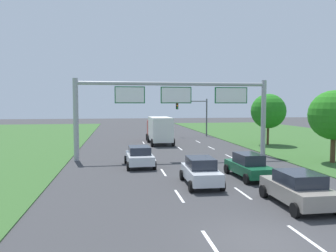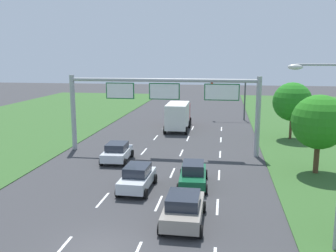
# 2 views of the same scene
# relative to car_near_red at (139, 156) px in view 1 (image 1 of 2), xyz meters

# --- Properties ---
(ground_plane) EXTENTS (200.00, 200.00, 0.00)m
(ground_plane) POSITION_rel_car_near_red_xyz_m (3.28, -14.47, -0.80)
(ground_plane) COLOR #38383A
(lane_dashes_inner_left) EXTENTS (0.14, 50.40, 0.01)m
(lane_dashes_inner_left) POSITION_rel_car_near_red_xyz_m (1.53, -8.47, -0.79)
(lane_dashes_inner_left) COLOR white
(lane_dashes_inner_left) RESTS_ON ground_plane
(lane_dashes_inner_right) EXTENTS (0.14, 50.40, 0.01)m
(lane_dashes_inner_right) POSITION_rel_car_near_red_xyz_m (5.03, -8.47, -0.79)
(lane_dashes_inner_right) COLOR white
(lane_dashes_inner_right) RESTS_ON ground_plane
(lane_dashes_slip) EXTENTS (0.14, 50.40, 0.01)m
(lane_dashes_slip) POSITION_rel_car_near_red_xyz_m (8.53, -8.47, -0.79)
(lane_dashes_slip) COLOR white
(lane_dashes_slip) RESTS_ON ground_plane
(car_near_red) EXTENTS (2.27, 4.00, 1.57)m
(car_near_red) POSITION_rel_car_near_red_xyz_m (0.00, 0.00, 0.00)
(car_near_red) COLOR silver
(car_near_red) RESTS_ON ground_plane
(car_lead_silver) EXTENTS (2.15, 4.34, 1.60)m
(car_lead_silver) POSITION_rel_car_near_red_xyz_m (6.79, -5.00, -0.01)
(car_lead_silver) COLOR #145633
(car_lead_silver) RESTS_ON ground_plane
(car_mid_lane) EXTENTS (2.07, 4.05, 1.65)m
(car_mid_lane) POSITION_rel_car_near_red_xyz_m (3.22, -6.38, 0.03)
(car_mid_lane) COLOR silver
(car_mid_lane) RESTS_ON ground_plane
(car_far_ahead) EXTENTS (2.23, 4.15, 1.63)m
(car_far_ahead) POSITION_rel_car_near_red_xyz_m (6.78, -10.96, 0.03)
(car_far_ahead) COLOR gray
(car_far_ahead) RESTS_ON ground_plane
(box_truck) EXTENTS (2.76, 7.60, 3.25)m
(box_truck) POSITION_rel_car_near_red_xyz_m (3.38, 14.53, 0.95)
(box_truck) COLOR #B21E19
(box_truck) RESTS_ON ground_plane
(sign_gantry) EXTENTS (17.24, 0.44, 7.00)m
(sign_gantry) POSITION_rel_car_near_red_xyz_m (3.48, 3.37, 4.14)
(sign_gantry) COLOR #9EA0A5
(sign_gantry) RESTS_ON ground_plane
(traffic_light_mast) EXTENTS (4.76, 0.49, 5.60)m
(traffic_light_mast) POSITION_rel_car_near_red_xyz_m (9.60, 22.37, 3.07)
(traffic_light_mast) COLOR #47494F
(traffic_light_mast) RESTS_ON ground_plane
(roadside_tree_mid) EXTENTS (4.02, 4.02, 5.95)m
(roadside_tree_mid) POSITION_rel_car_near_red_xyz_m (15.69, -1.00, 3.12)
(roadside_tree_mid) COLOR #513823
(roadside_tree_mid) RESTS_ON ground_plane
(roadside_tree_far) EXTENTS (4.04, 4.04, 6.02)m
(roadside_tree_far) POSITION_rel_car_near_red_xyz_m (15.79, 10.91, 3.20)
(roadside_tree_far) COLOR #513823
(roadside_tree_far) RESTS_ON ground_plane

